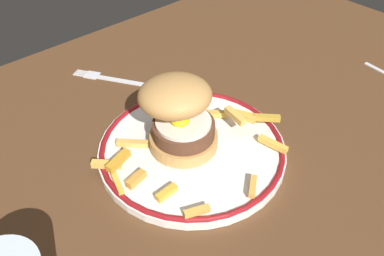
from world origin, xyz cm
name	(u,v)px	position (x,y,z in cm)	size (l,w,h in cm)	color
ground_plane	(202,151)	(0.00, 0.00, -2.00)	(120.94, 80.10, 4.00)	#54341D
dinner_plate	(192,148)	(-2.72, -0.78, 0.84)	(26.35, 26.35, 1.60)	white
burger	(179,113)	(-3.80, 0.63, 6.97)	(12.61, 12.81, 10.75)	tan
fries_pile	(194,148)	(-3.66, -2.22, 2.53)	(24.69, 19.53, 2.88)	gold
fork	(109,78)	(-1.12, 23.10, 0.18)	(8.75, 12.97, 0.36)	silver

